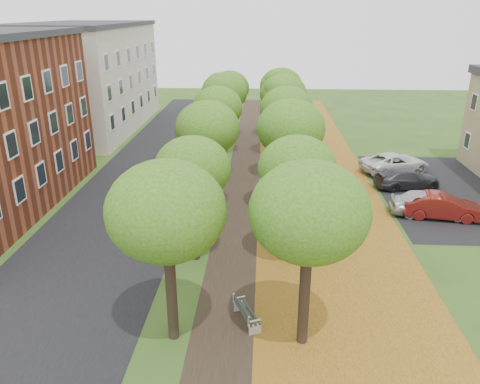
# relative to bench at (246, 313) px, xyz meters

# --- Properties ---
(ground) EXTENTS (120.00, 120.00, 0.00)m
(ground) POSITION_rel_bench_xyz_m (-0.47, -1.01, -0.44)
(ground) COLOR #2D4C19
(ground) RESTS_ON ground
(street_asphalt) EXTENTS (8.00, 70.00, 0.01)m
(street_asphalt) POSITION_rel_bench_xyz_m (-7.97, 13.99, -0.44)
(street_asphalt) COLOR black
(street_asphalt) RESTS_ON ground
(footpath) EXTENTS (3.20, 70.00, 0.01)m
(footpath) POSITION_rel_bench_xyz_m (-0.47, 13.99, -0.44)
(footpath) COLOR black
(footpath) RESTS_ON ground
(leaf_verge) EXTENTS (7.50, 70.00, 0.01)m
(leaf_verge) POSITION_rel_bench_xyz_m (4.53, 13.99, -0.43)
(leaf_verge) COLOR #AF6F20
(leaf_verge) RESTS_ON ground
(parking_lot) EXTENTS (9.00, 16.00, 0.01)m
(parking_lot) POSITION_rel_bench_xyz_m (13.03, 14.99, -0.44)
(parking_lot) COLOR black
(parking_lot) RESTS_ON ground
(tree_row_west) EXTENTS (3.76, 33.76, 6.53)m
(tree_row_west) POSITION_rel_bench_xyz_m (-2.67, 13.99, 4.46)
(tree_row_west) COLOR black
(tree_row_west) RESTS_ON ground
(tree_row_east) EXTENTS (3.76, 33.76, 6.53)m
(tree_row_east) POSITION_rel_bench_xyz_m (2.13, 13.99, 4.46)
(tree_row_east) COLOR black
(tree_row_east) RESTS_ON ground
(building_cream) EXTENTS (10.30, 20.30, 10.40)m
(building_cream) POSITION_rel_bench_xyz_m (-17.47, 31.99, 4.77)
(building_cream) COLOR beige
(building_cream) RESTS_ON ground
(bench) EXTENTS (1.18, 1.84, 0.85)m
(bench) POSITION_rel_bench_xyz_m (0.00, 0.00, 0.00)
(bench) COLOR #2B362D
(bench) RESTS_ON ground
(car_silver) EXTENTS (4.66, 2.23, 1.54)m
(car_silver) POSITION_rel_bench_xyz_m (10.53, 10.86, 0.33)
(car_silver) COLOR #BABABF
(car_silver) RESTS_ON ground
(car_red) EXTENTS (4.63, 2.17, 1.47)m
(car_red) POSITION_rel_bench_xyz_m (11.14, 10.54, 0.29)
(car_red) COLOR maroon
(car_red) RESTS_ON ground
(car_grey) EXTENTS (4.82, 2.72, 1.32)m
(car_grey) POSITION_rel_bench_xyz_m (10.53, 15.57, 0.22)
(car_grey) COLOR #323237
(car_grey) RESTS_ON ground
(car_white) EXTENTS (5.78, 4.24, 1.46)m
(car_white) POSITION_rel_bench_xyz_m (10.53, 18.93, 0.29)
(car_white) COLOR silver
(car_white) RESTS_ON ground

